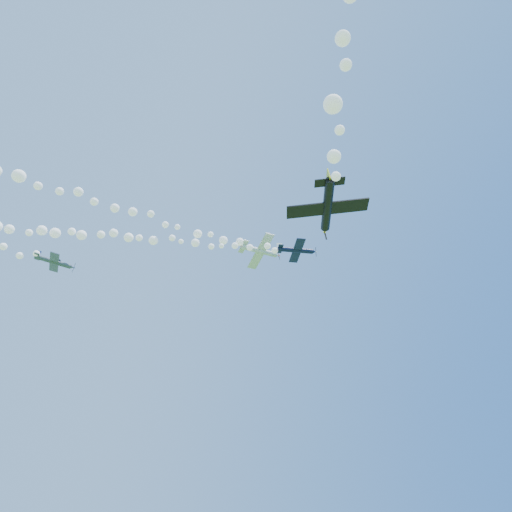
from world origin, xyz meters
name	(u,v)px	position (x,y,z in m)	size (l,w,h in m)	color
plane_white	(260,251)	(8.33, 1.71, 52.45)	(8.05, 8.15, 2.39)	silver
plane_navy	(297,250)	(12.71, -3.49, 50.02)	(6.96, 7.31, 2.09)	#0C1337
smoke_trail_navy	(41,231)	(-26.87, 9.20, 49.82)	(75.32, 25.87, 2.76)	white
plane_grey	(54,262)	(-23.45, 9.99, 45.14)	(6.34, 6.51, 2.15)	#3D495A
plane_black	(327,207)	(3.04, -25.62, 34.37)	(8.19, 7.76, 2.20)	black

